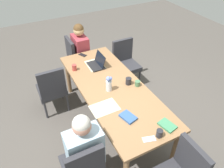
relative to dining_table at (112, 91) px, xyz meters
The scene contains 20 objects.
ground_plane 0.67m from the dining_table, ahead, with size 10.00×10.00×0.00m, color #4C4742.
dining_table is the anchor object (origin of this frame).
chair_far_left_near 1.19m from the dining_table, 136.80° to the left, with size 0.44×0.44×0.90m.
person_far_left_near 1.09m from the dining_table, 136.40° to the left, with size 0.36×0.40×1.19m.
chair_head_right_left_mid 1.47m from the dining_table, ahead, with size 0.44×0.44×0.90m.
person_head_right_left_mid 1.41m from the dining_table, ahead, with size 0.40×0.36×1.19m.
chair_near_left_far 1.17m from the dining_table, 40.03° to the right, with size 0.44×0.44×0.90m.
chair_far_right_near 1.04m from the dining_table, 47.21° to the left, with size 0.44×0.44×0.90m.
flower_vase 0.22m from the dining_table, 124.02° to the left, with size 0.09×0.09×0.25m.
placemat_far_left_near 0.46m from the dining_table, 140.43° to the left, with size 0.36×0.26×0.00m, color beige.
placemat_head_right_left_mid 0.66m from the dining_table, ahead, with size 0.36×0.26×0.00m, color beige.
laptop_head_right_left_mid 0.62m from the dining_table, ahead, with size 0.32×0.22×0.21m.
coffee_mug_near_left 1.06m from the dining_table, behind, with size 0.08×0.08×0.10m, color #232328.
coffee_mug_near_right 0.76m from the dining_table, 27.32° to the left, with size 0.07×0.07×0.10m, color #AD3D38.
coffee_mug_centre_left 0.28m from the dining_table, 101.92° to the right, with size 0.09×0.09×0.11m, color #232328.
coffee_mug_centre_right 0.39m from the dining_table, 113.07° to the right, with size 0.08×0.08×0.08m, color #47704C.
book_red_cover 1.01m from the dining_table, 165.98° to the right, with size 0.20×0.14×0.03m, color #3D7F56.
book_blue_cover 0.66m from the dining_table, behind, with size 0.20×0.14×0.03m, color #335693.
phone_black 1.06m from the dining_table, ahead, with size 0.15×0.07×0.01m, color black.
phone_silver 1.04m from the dining_table, behind, with size 0.15×0.07×0.01m, color silver.
Camera 1 is at (-2.21, 1.13, 2.73)m, focal length 34.62 mm.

